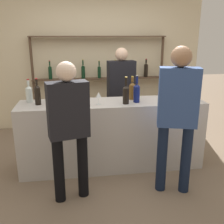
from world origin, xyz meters
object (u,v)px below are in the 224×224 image
object	(u,v)px
counter_bottle_2	(137,92)
ice_bucket	(63,95)
customer_right	(177,110)
counter_bottle_0	(37,94)
counter_bottle_3	(132,90)
server_behind_counter	(121,88)
customer_left	(69,123)
counter_bottle_1	(29,93)
counter_bottle_4	(126,94)
wine_glass	(99,95)

from	to	relation	value
counter_bottle_2	ice_bucket	size ratio (longest dim) A/B	1.48
ice_bucket	customer_right	distance (m)	1.48
counter_bottle_0	counter_bottle_3	bearing A→B (deg)	4.57
server_behind_counter	customer_left	distance (m)	1.84
counter_bottle_2	counter_bottle_0	bearing A→B (deg)	176.95
counter_bottle_0	counter_bottle_1	size ratio (longest dim) A/B	1.10
customer_right	customer_left	world-z (taller)	customer_right
counter_bottle_0	counter_bottle_4	size ratio (longest dim) A/B	0.96
wine_glass	server_behind_counter	world-z (taller)	server_behind_counter
counter_bottle_0	ice_bucket	distance (m)	0.32
counter_bottle_2	counter_bottle_4	distance (m)	0.17
wine_glass	customer_right	distance (m)	1.03
customer_right	server_behind_counter	xyz separation A→B (m)	(-0.34, 1.64, -0.07)
counter_bottle_1	counter_bottle_4	distance (m)	1.30
counter_bottle_3	customer_right	world-z (taller)	customer_right
wine_glass	server_behind_counter	xyz separation A→B (m)	(0.48, 1.03, -0.13)
counter_bottle_1	counter_bottle_3	world-z (taller)	counter_bottle_3
counter_bottle_1	wine_glass	bearing A→B (deg)	-16.38
customer_right	server_behind_counter	bearing A→B (deg)	27.81
counter_bottle_0	counter_bottle_3	xyz separation A→B (m)	(1.27, 0.10, -0.01)
wine_glass	customer_left	world-z (taller)	customer_left
counter_bottle_2	counter_bottle_4	bearing A→B (deg)	-159.20
counter_bottle_0	counter_bottle_4	world-z (taller)	counter_bottle_4
counter_bottle_2	customer_right	size ratio (longest dim) A/B	0.21
counter_bottle_2	customer_left	size ratio (longest dim) A/B	0.23
counter_bottle_1	counter_bottle_4	size ratio (longest dim) A/B	0.87
counter_bottle_3	customer_right	xyz separation A→B (m)	(0.33, -0.83, -0.06)
counter_bottle_3	customer_right	bearing A→B (deg)	-68.31
counter_bottle_2	customer_right	xyz separation A→B (m)	(0.31, -0.66, -0.07)
counter_bottle_2	ice_bucket	distance (m)	0.98
counter_bottle_0	server_behind_counter	bearing A→B (deg)	35.77
customer_right	counter_bottle_0	bearing A→B (deg)	81.60
counter_bottle_3	counter_bottle_0	bearing A→B (deg)	-175.43
counter_bottle_4	customer_left	xyz separation A→B (m)	(-0.74, -0.58, -0.16)
counter_bottle_4	server_behind_counter	distance (m)	1.06
counter_bottle_1	wine_glass	xyz separation A→B (m)	(0.91, -0.27, 0.00)
counter_bottle_2	wine_glass	size ratio (longest dim) A/B	2.17
counter_bottle_4	counter_bottle_0	bearing A→B (deg)	173.54
counter_bottle_3	counter_bottle_1	bearing A→B (deg)	177.97
wine_glass	counter_bottle_2	bearing A→B (deg)	5.19
customer_left	ice_bucket	bearing A→B (deg)	-6.92
server_behind_counter	ice_bucket	bearing A→B (deg)	-52.29
counter_bottle_3	counter_bottle_4	distance (m)	0.27
counter_bottle_4	wine_glass	xyz separation A→B (m)	(-0.36, 0.01, -0.01)
counter_bottle_2	wine_glass	world-z (taller)	counter_bottle_2
counter_bottle_3	customer_right	distance (m)	0.90
counter_bottle_4	ice_bucket	size ratio (longest dim) A/B	1.48
counter_bottle_2	customer_right	world-z (taller)	customer_right
wine_glass	ice_bucket	distance (m)	0.48
counter_bottle_1	customer_right	world-z (taller)	customer_right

